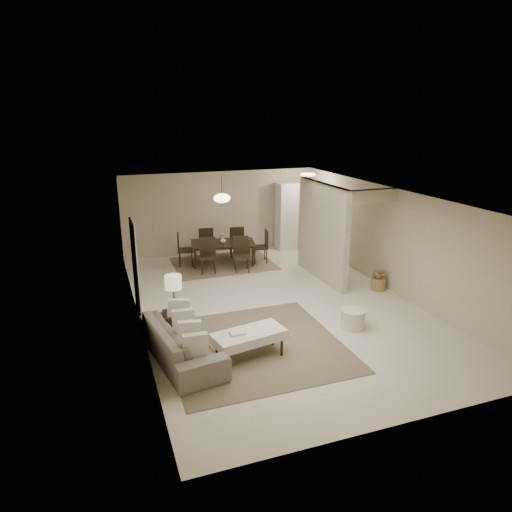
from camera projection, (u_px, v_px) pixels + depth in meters
name	position (u px, v px, depth m)	size (l,w,h in m)	color
floor	(275.00, 304.00, 10.40)	(9.00, 9.00, 0.00)	beige
ceiling	(276.00, 196.00, 9.65)	(9.00, 9.00, 0.00)	white
back_wall	(221.00, 212.00, 14.07)	(6.00, 6.00, 0.00)	#BEAF90
left_wall	(136.00, 267.00, 9.06)	(9.00, 9.00, 0.00)	#BEAF90
right_wall	(391.00, 240.00, 10.99)	(9.00, 9.00, 0.00)	#BEAF90
partition	(322.00, 232.00, 11.73)	(0.15, 2.50, 2.50)	#BEAF90
doorway	(135.00, 268.00, 9.68)	(0.04, 0.90, 2.04)	black
pantry_cabinet	(295.00, 215.00, 14.57)	(1.20, 0.55, 2.10)	white
flush_light	(308.00, 175.00, 13.28)	(0.44, 0.44, 0.05)	white
living_rug	(254.00, 346.00, 8.54)	(3.20, 3.20, 0.01)	brown
sofa	(181.00, 342.00, 8.00)	(0.88, 2.26, 0.66)	slate
ottoman_bench	(249.00, 337.00, 8.09)	(1.39, 0.82, 0.47)	beige
side_table	(176.00, 325.00, 8.82)	(0.46, 0.46, 0.51)	black
table_lamp	(173.00, 285.00, 8.57)	(0.32, 0.32, 0.76)	#4C3720
round_pouf	(353.00, 319.00, 9.20)	(0.50, 0.50, 0.39)	beige
wicker_basket	(378.00, 284.00, 11.23)	(0.35, 0.35, 0.30)	olive
dining_rug	(223.00, 264.00, 13.19)	(2.80, 2.10, 0.01)	brown
dining_table	(223.00, 253.00, 13.10)	(1.80, 1.00, 0.63)	black
dining_chairs	(223.00, 248.00, 13.05)	(2.59, 2.08, 0.96)	black
vase	(223.00, 240.00, 12.98)	(0.17, 0.17, 0.17)	white
yellow_mat	(322.00, 264.00, 13.18)	(0.92, 0.57, 0.01)	gold
pendant_light	(222.00, 198.00, 12.62)	(0.46, 0.46, 0.71)	#4C3720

